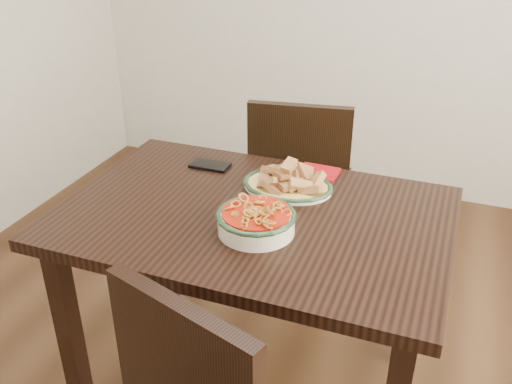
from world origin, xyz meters
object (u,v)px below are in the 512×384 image
(noodle_bowl, at_px, (256,219))
(chair_far, at_px, (300,182))
(smartphone, at_px, (210,165))
(dining_table, at_px, (254,239))
(fish_plate, at_px, (288,177))

(noodle_bowl, bearing_deg, chair_far, 97.35)
(noodle_bowl, relative_size, smartphone, 1.69)
(dining_table, height_order, chair_far, chair_far)
(smartphone, bearing_deg, chair_far, 65.77)
(dining_table, xyz_separation_m, noodle_bowl, (0.05, -0.10, 0.14))
(chair_far, height_order, noodle_bowl, chair_far)
(chair_far, bearing_deg, dining_table, 85.45)
(noodle_bowl, bearing_deg, smartphone, 131.55)
(dining_table, relative_size, noodle_bowl, 5.10)
(dining_table, bearing_deg, smartphone, 136.76)
(fish_plate, relative_size, smartphone, 2.14)
(dining_table, distance_m, noodle_bowl, 0.18)
(dining_table, bearing_deg, noodle_bowl, -65.28)
(chair_far, height_order, smartphone, chair_far)
(fish_plate, xyz_separation_m, smartphone, (-0.31, 0.06, -0.04))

